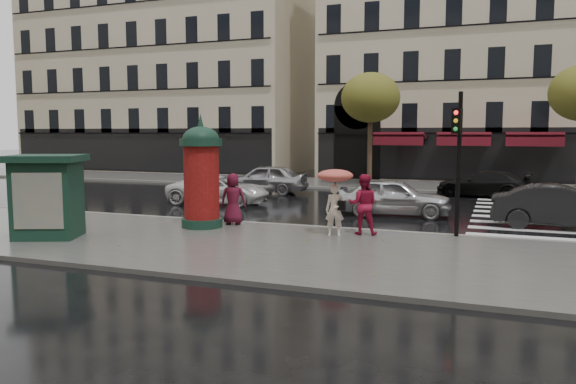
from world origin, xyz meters
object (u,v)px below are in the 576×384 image
at_px(man_burgundy, 233,199).
at_px(traffic_light, 458,149).
at_px(woman_umbrella, 335,190).
at_px(car_white, 219,190).
at_px(newsstand, 48,195).
at_px(car_darkgrey, 562,207).
at_px(car_silver, 394,197).
at_px(woman_red, 363,204).
at_px(car_far_silver, 264,179).
at_px(car_black, 483,184).
at_px(morris_column, 201,173).

bearing_deg(man_burgundy, traffic_light, 167.32).
height_order(woman_umbrella, man_burgundy, woman_umbrella).
xyz_separation_m(woman_umbrella, car_white, (-7.19, 6.27, -0.84)).
xyz_separation_m(newsstand, car_darkgrey, (14.31, 7.77, -0.64)).
relative_size(newsstand, car_silver, 0.58).
height_order(woman_umbrella, car_darkgrey, woman_umbrella).
bearing_deg(traffic_light, woman_red, -167.34).
height_order(woman_red, traffic_light, traffic_light).
xyz_separation_m(woman_red, car_far_silver, (-7.68, 10.41, -0.27)).
bearing_deg(traffic_light, car_black, 88.07).
xyz_separation_m(newsstand, car_white, (0.58, 9.53, -0.73)).
height_order(car_darkgrey, car_white, car_darkgrey).
height_order(woman_umbrella, car_black, woman_umbrella).
distance_m(man_burgundy, traffic_light, 7.36).
xyz_separation_m(woman_umbrella, newsstand, (-7.78, -3.26, -0.11)).
relative_size(car_silver, car_darkgrey, 0.97).
xyz_separation_m(morris_column, traffic_light, (7.88, 1.14, 0.81)).
distance_m(traffic_light, car_silver, 5.40).
relative_size(morris_column, car_white, 0.81).
xyz_separation_m(car_black, car_far_silver, (-10.75, -2.47, 0.12)).
relative_size(woman_umbrella, man_burgundy, 1.20).
height_order(man_burgundy, car_darkgrey, man_burgundy).
xyz_separation_m(woman_umbrella, man_burgundy, (-3.75, 0.78, -0.50)).
bearing_deg(woman_umbrella, car_darkgrey, 34.59).
height_order(woman_red, car_black, woman_red).
bearing_deg(man_burgundy, car_darkgrey, -175.32).
relative_size(traffic_light, car_darkgrey, 0.96).
relative_size(morris_column, car_silver, 0.86).
xyz_separation_m(woman_red, morris_column, (-5.22, -0.54, 0.85)).
distance_m(car_silver, car_darkgrey, 5.81).
relative_size(newsstand, car_black, 0.56).
relative_size(man_burgundy, traffic_light, 0.40).
height_order(traffic_light, car_far_silver, traffic_light).
relative_size(traffic_light, car_white, 0.93).
relative_size(car_white, car_far_silver, 1.01).
distance_m(man_burgundy, car_silver, 6.50).
height_order(car_darkgrey, car_far_silver, car_far_silver).
distance_m(woman_umbrella, morris_column, 4.50).
height_order(newsstand, car_darkgrey, newsstand).
bearing_deg(car_white, car_black, -62.90).
bearing_deg(car_white, traffic_light, -121.80).
xyz_separation_m(morris_column, car_silver, (5.28, 5.45, -1.15)).
height_order(woman_umbrella, woman_red, woman_umbrella).
distance_m(woman_red, car_black, 13.24).
bearing_deg(woman_umbrella, car_far_silver, 122.49).
distance_m(woman_umbrella, car_white, 9.58).
bearing_deg(newsstand, car_silver, 45.31).
distance_m(woman_red, traffic_light, 3.19).
distance_m(car_silver, car_far_silver, 9.50).
bearing_deg(traffic_light, morris_column, -171.79).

